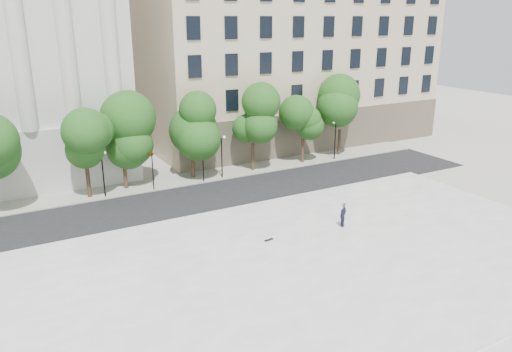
% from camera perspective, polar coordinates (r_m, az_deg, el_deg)
% --- Properties ---
extents(ground, '(160.00, 160.00, 0.00)m').
position_cam_1_polar(ground, '(29.40, 6.17, -13.79)').
color(ground, '#B9B7AE').
rests_on(ground, ground).
extents(plaza, '(44.00, 22.00, 0.45)m').
position_cam_1_polar(plaza, '(31.44, 3.01, -10.99)').
color(plaza, white).
rests_on(plaza, ground).
extents(street, '(60.00, 8.00, 0.02)m').
position_cam_1_polar(street, '(43.81, -7.40, -2.88)').
color(street, black).
rests_on(street, ground).
extents(far_sidewalk, '(60.00, 4.00, 0.12)m').
position_cam_1_polar(far_sidewalk, '(49.13, -10.01, -0.64)').
color(far_sidewalk, '#ADAB9F').
rests_on(far_sidewalk, ground).
extents(building_east, '(36.00, 26.15, 23.00)m').
position_cam_1_polar(building_east, '(68.78, 1.51, 14.24)').
color(building_east, beige).
rests_on(building_east, ground).
extents(traffic_light_west, '(0.74, 1.85, 4.23)m').
position_cam_1_polar(traffic_light_west, '(45.97, -11.86, 2.74)').
color(traffic_light_west, black).
rests_on(traffic_light_west, ground).
extents(traffic_light_east, '(0.77, 1.67, 4.16)m').
position_cam_1_polar(traffic_light_east, '(47.61, -6.14, 3.44)').
color(traffic_light_east, black).
rests_on(traffic_light_east, ground).
extents(person_lying, '(1.38, 1.88, 0.48)m').
position_cam_1_polar(person_lying, '(37.72, 9.83, -5.36)').
color(person_lying, black).
rests_on(person_lying, plaza).
extents(skateboard, '(0.73, 0.30, 0.07)m').
position_cam_1_polar(skateboard, '(35.07, 1.49, -7.29)').
color(skateboard, black).
rests_on(skateboard, plaza).
extents(street_trees, '(47.35, 5.35, 7.71)m').
position_cam_1_polar(street_trees, '(46.80, -12.21, 4.91)').
color(street_trees, '#382619').
rests_on(street_trees, ground).
extents(lamp_posts, '(37.02, 0.28, 4.46)m').
position_cam_1_polar(lamp_posts, '(47.09, -9.36, 2.32)').
color(lamp_posts, black).
rests_on(lamp_posts, ground).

